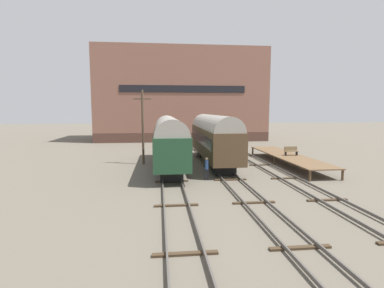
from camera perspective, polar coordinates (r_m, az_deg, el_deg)
name	(u,v)px	position (r m, az deg, el deg)	size (l,w,h in m)	color
ground_plane	(222,173)	(27.28, 5.83, -5.43)	(200.00, 200.00, 0.00)	#60594C
track_left	(170,172)	(26.67, -4.16, -5.38)	(2.60, 60.00, 0.26)	#4C4742
track_middle	(223,171)	(27.25, 5.83, -5.14)	(2.60, 60.00, 0.26)	#4C4742
track_right	(273,170)	(28.61, 15.13, -4.78)	(2.60, 60.00, 0.26)	#4C4742
train_car_brown	(214,136)	(31.31, 4.12, 1.52)	(2.87, 15.14, 5.11)	black
train_car_green	(169,139)	(29.16, -4.42, 0.97)	(2.89, 15.63, 4.96)	black
station_platform	(288,156)	(32.53, 17.75, -2.18)	(3.06, 14.85, 0.96)	brown
bench	(291,151)	(32.54, 18.33, -1.21)	(1.40, 0.40, 0.91)	brown
person_worker	(207,166)	(24.14, 2.81, -4.26)	(0.32, 0.32, 1.85)	#282833
utility_pole	(143,126)	(31.20, -9.36, 3.42)	(1.80, 0.24, 7.66)	#473828
warehouse_building	(180,96)	(58.51, -2.21, 9.19)	(30.74, 13.26, 16.67)	#4F342A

